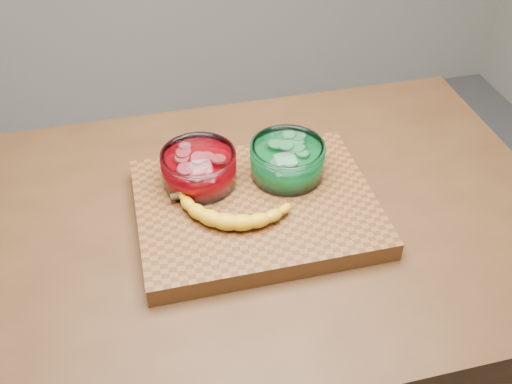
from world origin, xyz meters
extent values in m
cube|color=#492B16|center=(0.00, 0.00, 0.45)|extent=(1.20, 0.80, 0.90)
cube|color=brown|center=(0.00, 0.00, 0.92)|extent=(0.45, 0.35, 0.04)
cylinder|color=white|center=(-0.09, 0.08, 0.97)|extent=(0.15, 0.15, 0.07)
cylinder|color=#AD0008|center=(-0.09, 0.08, 0.96)|extent=(0.12, 0.12, 0.04)
cylinder|color=#DC454A|center=(-0.09, 0.08, 0.99)|extent=(0.12, 0.12, 0.02)
cylinder|color=white|center=(0.08, 0.06, 0.97)|extent=(0.15, 0.15, 0.07)
cylinder|color=#117C30|center=(0.08, 0.06, 0.96)|extent=(0.12, 0.12, 0.04)
cylinder|color=#5ABF6D|center=(0.08, 0.06, 0.99)|extent=(0.12, 0.12, 0.02)
camera|label=1|loc=(-0.19, -0.78, 1.67)|focal=40.00mm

